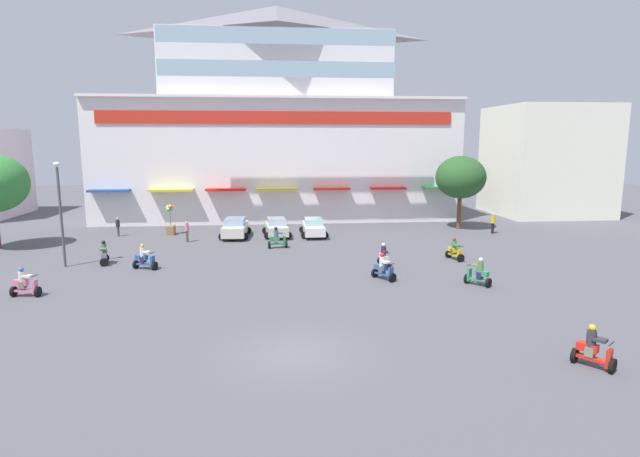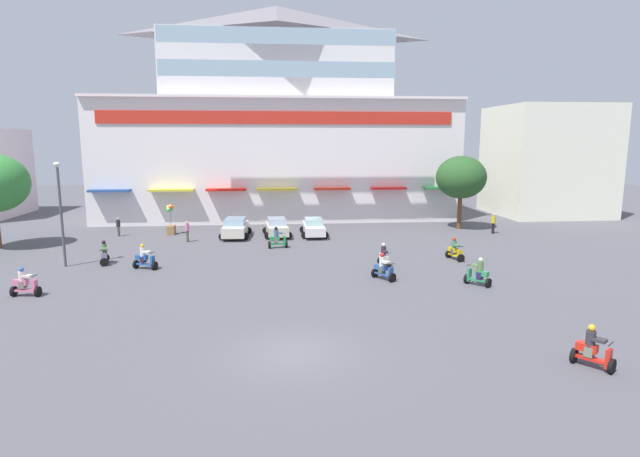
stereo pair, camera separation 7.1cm
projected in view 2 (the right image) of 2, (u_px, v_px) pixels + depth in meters
name	position (u px, v px, depth m)	size (l,w,h in m)	color
ground_plane	(285.00, 268.00, 31.66)	(128.00, 128.00, 0.00)	#515057
colonial_building	(278.00, 127.00, 52.61)	(35.26, 16.35, 21.13)	white
flank_building_right	(546.00, 161.00, 54.26)	(10.58, 10.41, 11.41)	white
plaza_tree_1	(461.00, 177.00, 45.01)	(4.36, 4.58, 6.50)	brown
parked_car_0	(236.00, 228.00, 41.65)	(2.51, 4.47, 1.58)	beige
parked_car_1	(277.00, 227.00, 41.98)	(2.43, 4.08, 1.53)	beige
parked_car_2	(314.00, 227.00, 42.24)	(2.23, 4.38, 1.46)	silver
scooter_rider_0	(383.00, 269.00, 28.87)	(1.27, 1.53, 1.54)	black
scooter_rider_1	(593.00, 350.00, 17.61)	(1.26, 1.39, 1.55)	black
scooter_rider_2	(384.00, 257.00, 31.70)	(0.55, 1.47, 1.53)	black
scooter_rider_3	(25.00, 284.00, 25.73)	(1.43, 0.67, 1.53)	black
scooter_rider_4	(145.00, 259.00, 31.23)	(1.56, 1.03, 1.59)	black
scooter_rider_5	(104.00, 255.00, 32.58)	(0.87, 1.54, 1.52)	black
scooter_rider_6	(478.00, 274.00, 27.67)	(1.30, 1.41, 1.58)	black
scooter_rider_7	(455.00, 251.00, 33.72)	(0.89, 1.55, 1.50)	black
scooter_rider_8	(278.00, 239.00, 37.43)	(1.45, 0.69, 1.59)	black
pedestrian_0	(118.00, 226.00, 42.09)	(0.36, 0.36, 1.56)	#484C3C
pedestrian_1	(493.00, 222.00, 43.28)	(0.48, 0.48, 1.72)	black
pedestrian_2	(187.00, 230.00, 39.64)	(0.43, 0.43, 1.64)	#485038
streetlamp_near	(60.00, 206.00, 31.36)	(0.40, 0.40, 6.52)	#474C51
balloon_vendor_cart	(171.00, 221.00, 42.84)	(0.67, 0.91, 2.58)	olive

